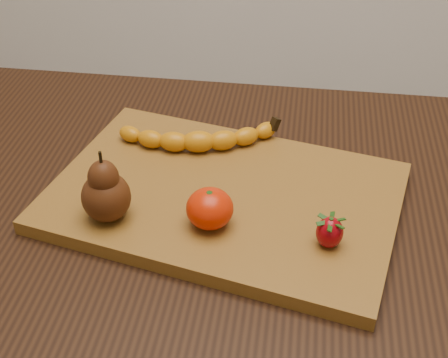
% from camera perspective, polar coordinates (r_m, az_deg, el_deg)
% --- Properties ---
extents(table, '(1.00, 0.70, 0.76)m').
position_cam_1_polar(table, '(0.89, -0.62, -7.49)').
color(table, black).
rests_on(table, ground).
extents(cutting_board, '(0.50, 0.39, 0.02)m').
position_cam_1_polar(cutting_board, '(0.83, 0.00, -1.66)').
color(cutting_board, brown).
rests_on(cutting_board, table).
extents(banana, '(0.21, 0.09, 0.03)m').
position_cam_1_polar(banana, '(0.89, -2.34, 3.43)').
color(banana, orange).
rests_on(banana, cutting_board).
extents(pear, '(0.08, 0.08, 0.10)m').
position_cam_1_polar(pear, '(0.77, -10.87, -0.61)').
color(pear, '#48210B').
rests_on(pear, cutting_board).
extents(mandarin, '(0.06, 0.06, 0.05)m').
position_cam_1_polar(mandarin, '(0.76, -1.31, -2.71)').
color(mandarin, red).
rests_on(mandarin, cutting_board).
extents(strawberry, '(0.04, 0.04, 0.04)m').
position_cam_1_polar(strawberry, '(0.74, 9.64, -4.74)').
color(strawberry, '#95040C').
rests_on(strawberry, cutting_board).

